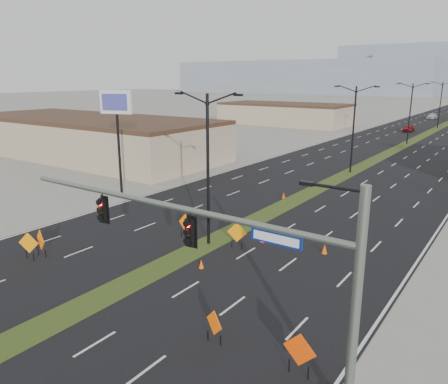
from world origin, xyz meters
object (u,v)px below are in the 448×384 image
Objects in this scene: car_far at (432,116)px; cone_3 at (284,195)px; construction_sign_1 at (41,241)px; cone_0 at (201,264)px; car_left at (409,128)px; construction_sign_4 at (214,324)px; construction_sign_2 at (185,224)px; pole_sign_west at (117,110)px; signal_mast at (230,254)px; construction_sign_5 at (299,351)px; streetlight_3 at (440,104)px; cone_1 at (263,238)px; streetlight_2 at (410,112)px; streetlight_0 at (208,166)px; cone_2 at (325,249)px; construction_sign_3 at (237,233)px; construction_sign_0 at (29,244)px; streetlight_1 at (353,127)px.

car_far is 95.52m from cone_3.
construction_sign_1 reaches higher than cone_0.
construction_sign_4 is (10.94, -83.31, 0.18)m from car_left.
pole_sign_west reaches higher than construction_sign_2.
construction_sign_5 is at bearing 25.01° from signal_mast.
cone_1 is (2.85, -81.63, -5.12)m from streetlight_3.
car_left is at bearing 101.94° from streetlight_2.
cone_1 is (6.72, -71.95, -0.41)m from car_left.
cone_1 is at bearing 126.78° from construction_sign_5.
streetlight_0 is 12.31m from construction_sign_4.
construction_sign_3 is at bearing -154.53° from cone_2.
streetlight_3 reaches higher than cone_0.
streetlight_3 is at bearing 91.32° from cone_0.
construction_sign_0 is (-7.49, -64.47, -4.38)m from streetlight_2.
car_left is (-12.43, 84.32, -4.08)m from signal_mast.
signal_mast is at bearing -49.46° from streetlight_0.
streetlight_3 reaches higher than construction_sign_3.
car_left is 34.35m from car_far.
car_left reaches higher than cone_0.
cone_2 is at bearing 13.01° from construction_sign_0.
construction_sign_5 is 2.89× the size of cone_2.
construction_sign_1 is (-3.45, -82.07, 0.34)m from car_left.
cone_3 is at bearing 110.31° from cone_1.
construction_sign_3 is at bearing 12.44° from streetlight_0.
construction_sign_5 is (14.81, -83.21, 0.35)m from car_left.
car_far is 117.10m from construction_sign_0.
construction_sign_4 reaches higher than car_left.
construction_sign_4 is 2.59× the size of cone_3.
cone_2 is (9.13, 2.90, -0.73)m from construction_sign_2.
construction_sign_0 is 14.99m from cone_1.
construction_sign_2 is at bearing -41.50° from pole_sign_west.
construction_sign_0 is at bearing -160.39° from construction_sign_4.
construction_sign_0 reaches higher than cone_0.
car_left is (-3.87, 18.31, -4.71)m from streetlight_2.
streetlight_0 is at bearing 8.05° from construction_sign_2.
streetlight_1 is at bearing 85.51° from cone_3.
streetlight_3 is 79.84m from pole_sign_west.
streetlight_2 is 2.39× the size of car_left.
construction_sign_2 is (-2.00, -56.02, -4.37)m from streetlight_2.
cone_3 is (-1.16, -14.79, -5.12)m from streetlight_1.
construction_sign_5 reaches higher than car_left.
streetlight_3 is at bearing 75.51° from construction_sign_3.
streetlight_2 is 5.68× the size of construction_sign_0.
construction_sign_3 is (5.87, -73.87, 0.34)m from car_left.
streetlight_0 is 2.10× the size of car_far.
streetlight_1 is 2.10× the size of car_far.
cone_1 is at bearing -28.11° from pole_sign_west.
streetlight_2 is 5.61× the size of construction_sign_3.
streetlight_2 is 55.77m from construction_sign_3.
car_far is 106.50m from cone_2.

